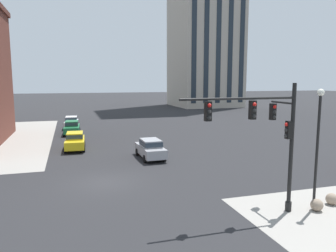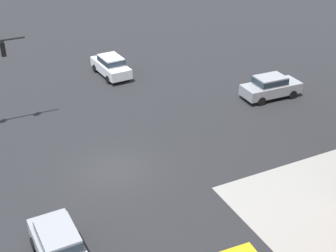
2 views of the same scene
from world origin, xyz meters
TOP-DOWN VIEW (x-y plane):
  - ground_plane at (0.00, 0.00)m, footprint 320.00×320.00m
  - traffic_signal_main at (7.42, -7.33)m, footprint 6.13×2.09m
  - bollard_sphere_curb_a at (9.97, -7.96)m, footprint 0.64×0.64m
  - bollard_sphere_curb_b at (11.37, -7.49)m, footprint 0.64×0.64m
  - street_lamp_corner_near at (10.00, -7.70)m, footprint 0.36×0.36m
  - car_main_northbound_near at (-1.83, 26.20)m, footprint 2.10×4.50m
  - car_main_southbound_near at (4.51, 5.70)m, footprint 1.98×4.44m
  - car_cross_eastbound at (-1.82, 20.91)m, footprint 2.09×4.50m
  - car_parked_curb at (-1.64, 11.39)m, footprint 2.07×4.49m

SIDE VIEW (x-z plane):
  - ground_plane at x=0.00m, z-range 0.00..0.00m
  - bollard_sphere_curb_a at x=9.97m, z-range 0.00..0.64m
  - bollard_sphere_curb_b at x=11.37m, z-range 0.00..0.64m
  - car_main_northbound_near at x=-1.83m, z-range 0.08..1.76m
  - car_main_southbound_near at x=4.51m, z-range 0.08..1.76m
  - car_cross_eastbound at x=-1.82m, z-range 0.08..1.76m
  - car_parked_curb at x=-1.64m, z-range 0.08..1.76m
  - street_lamp_corner_near at x=10.00m, z-range 0.72..7.00m
  - traffic_signal_main at x=7.42m, z-range 0.91..7.48m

